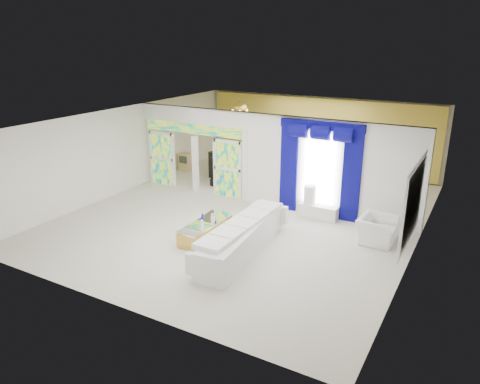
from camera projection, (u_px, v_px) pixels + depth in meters
The scene contains 22 objects.
floor at pixel (250, 213), 14.35m from camera, with size 12.00×12.00×0.00m, color #B7AF9E.
dividing_wall at pixel (329, 169), 13.70m from camera, with size 5.70×0.18×3.00m, color white.
dividing_header at pixel (192, 115), 15.62m from camera, with size 4.30×0.18×0.55m, color white.
stained_panel_left at pixel (162, 158), 16.84m from camera, with size 0.95×0.04×2.00m, color #994C3F.
stained_panel_right at pixel (228, 169), 15.52m from camera, with size 0.95×0.04×2.00m, color #994C3F.
stained_transom at pixel (192, 129), 15.77m from camera, with size 4.00×0.05×0.35m, color #994C3F.
window_pane at pixel (320, 170), 13.75m from camera, with size 1.00×0.02×2.30m, color white.
blue_drape_left at pixel (289, 167), 14.20m from camera, with size 0.55×0.10×2.80m, color #07044C.
blue_drape_right at pixel (352, 177), 13.27m from camera, with size 0.55×0.10×2.80m, color #07044C.
blue_pelmet at pixel (322, 126), 13.28m from camera, with size 2.60×0.12×0.25m, color #07044C.
wall_mirror at pixel (414, 203), 10.74m from camera, with size 0.04×2.70×1.90m, color white.
gold_curtains at pixel (318, 134), 18.73m from camera, with size 9.70×0.12×2.90m, color gold.
white_sofa at pixel (243, 239), 11.60m from camera, with size 0.82×3.84×0.73m, color silver.
coffee_table at pixel (206, 230), 12.53m from camera, with size 0.64×1.92×0.43m, color #B89139.
console_table at pixel (318, 211), 13.91m from camera, with size 1.21×0.38×0.40m, color silver.
table_lamp at pixel (310, 195), 13.89m from camera, with size 0.36×0.36×0.58m, color silver.
armchair at pixel (377, 229), 12.22m from camera, with size 1.07×0.94×0.70m, color silver.
grand_piano at pixel (241, 164), 17.93m from camera, with size 1.59×2.08×1.05m, color black.
piano_bench at pixel (220, 184), 16.74m from camera, with size 0.81×0.32×0.27m, color black.
tv_console at pixel (186, 162), 18.85m from camera, with size 0.50×0.46×0.73m, color tan.
chandelier at pixel (240, 110), 17.37m from camera, with size 0.60×0.60×0.60m, color gold.
decanters at pixel (206, 220), 12.43m from camera, with size 0.23×0.66×0.22m.
Camera 1 is at (6.27, -11.81, 5.26)m, focal length 33.83 mm.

